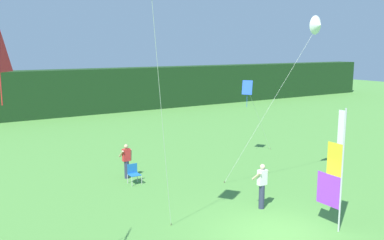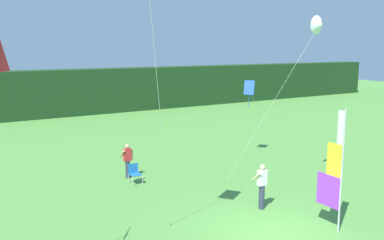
{
  "view_description": "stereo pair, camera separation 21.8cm",
  "coord_description": "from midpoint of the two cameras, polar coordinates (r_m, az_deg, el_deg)",
  "views": [
    {
      "loc": [
        -9.24,
        -9.58,
        6.14
      ],
      "look_at": [
        -0.81,
        3.83,
        3.38
      ],
      "focal_mm": 39.25,
      "sensor_mm": 36.0,
      "label": 1
    },
    {
      "loc": [
        -9.06,
        -9.7,
        6.14
      ],
      "look_at": [
        -0.81,
        3.83,
        3.38
      ],
      "focal_mm": 39.25,
      "sensor_mm": 36.0,
      "label": 2
    }
  ],
  "objects": [
    {
      "name": "kite_white_delta_3",
      "position": [
        18.53,
        17.19,
        12.16
      ],
      "size": [
        3.25,
        2.76,
        7.44
      ],
      "color": "brown",
      "rests_on": "ground"
    },
    {
      "name": "person_mid_field",
      "position": [
        16.4,
        9.86,
        -8.72
      ],
      "size": [
        0.55,
        0.48,
        1.76
      ],
      "color": "#2D334C",
      "rests_on": "ground"
    },
    {
      "name": "kite_blue_diamond_1",
      "position": [
        23.56,
        8.17,
        3.95
      ],
      "size": [
        2.61,
        0.83,
        4.32
      ],
      "color": "brown",
      "rests_on": "ground"
    },
    {
      "name": "ground_plane",
      "position": [
        14.64,
        11.42,
        -15.11
      ],
      "size": [
        120.0,
        120.0,
        0.0
      ],
      "primitive_type": "plane",
      "color": "#518E3D"
    },
    {
      "name": "folding_chair",
      "position": [
        19.4,
        -7.51,
        -7.05
      ],
      "size": [
        0.51,
        0.51,
        0.89
      ],
      "color": "#BCBCC1",
      "rests_on": "ground"
    },
    {
      "name": "distant_treeline",
      "position": [
        39.45,
        -17.8,
        3.49
      ],
      "size": [
        80.0,
        2.4,
        4.14
      ],
      "primitive_type": "cube",
      "color": "#193819",
      "rests_on": "ground"
    },
    {
      "name": "banner_flag",
      "position": [
        14.9,
        19.18,
        -6.74
      ],
      "size": [
        0.06,
        1.03,
        4.21
      ],
      "color": "#B7B7BC",
      "rests_on": "ground"
    },
    {
      "name": "person_near_banner",
      "position": [
        20.1,
        -8.45,
        -5.39
      ],
      "size": [
        0.55,
        0.48,
        1.65
      ],
      "color": "#2D334C",
      "rests_on": "ground"
    }
  ]
}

